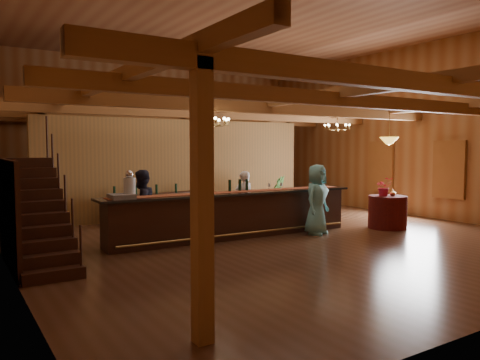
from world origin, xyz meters
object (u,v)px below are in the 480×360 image
raffle_drum (317,181)px  staff_second (141,205)px  round_table (388,212)px  chandelier_right (337,127)px  chandelier_left (212,122)px  pendant_lamp (389,141)px  guest (317,199)px  tasting_bar (234,214)px  floor_plant (275,195)px  beverage_dispenser (130,185)px  bartender (243,201)px  backbar_shelf (157,207)px

raffle_drum → staff_second: staff_second is taller
round_table → chandelier_right: 3.44m
round_table → raffle_drum: bearing=148.3°
chandelier_left → pendant_lamp: same height
raffle_drum → round_table: raffle_drum is taller
pendant_lamp → guest: pendant_lamp is taller
tasting_bar → pendant_lamp: pendant_lamp is taller
floor_plant → raffle_drum: bearing=-103.3°
beverage_dispenser → chandelier_left: 2.43m
tasting_bar → bartender: size_ratio=4.25×
tasting_bar → bartender: 1.04m
tasting_bar → round_table: bearing=-13.6°
chandelier_left → guest: chandelier_left is taller
backbar_shelf → pendant_lamp: size_ratio=3.29×
floor_plant → round_table: bearing=-74.8°
guest → floor_plant: (1.23, 3.41, -0.25)m
chandelier_left → guest: bearing=-15.8°
guest → floor_plant: bearing=47.9°
chandelier_left → round_table: bearing=-12.8°
chandelier_left → staff_second: 2.61m
tasting_bar → round_table: size_ratio=6.54×
chandelier_left → staff_second: bearing=148.4°
pendant_lamp → floor_plant: size_ratio=0.70×
chandelier_right → backbar_shelf: bearing=158.2°
backbar_shelf → staff_second: size_ratio=1.75×
round_table → floor_plant: 3.92m
round_table → staff_second: (-6.32, 1.99, 0.40)m
chandelier_left → guest: (2.62, -0.74, -1.93)m
chandelier_left → floor_plant: chandelier_left is taller
bartender → guest: size_ratio=0.89×
pendant_lamp → staff_second: (-6.32, 1.99, -1.56)m
chandelier_left → bartender: bearing=29.3°
staff_second → beverage_dispenser: bearing=24.4°
tasting_bar → staff_second: staff_second is taller
pendant_lamp → bartender: (-3.50, 1.87, -1.61)m
raffle_drum → pendant_lamp: bearing=-31.7°
chandelier_left → chandelier_right: size_ratio=1.00×
backbar_shelf → guest: 4.96m
backbar_shelf → floor_plant: 3.95m
pendant_lamp → guest: bearing=170.9°
chandelier_left → staff_second: size_ratio=0.47×
raffle_drum → beverage_dispenser: bearing=177.2°
beverage_dispenser → raffle_drum: bearing=-2.8°
staff_second → chandelier_left: bearing=119.4°
bartender → guest: bearing=130.5°
round_table → chandelier_left: chandelier_left is taller
beverage_dispenser → round_table: 7.03m
raffle_drum → guest: 0.98m
guest → staff_second: bearing=135.8°
tasting_bar → chandelier_right: size_ratio=8.43×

